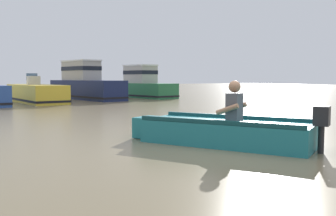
# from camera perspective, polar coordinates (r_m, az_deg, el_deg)

# --- Properties ---
(ground_plane) EXTENTS (120.00, 120.00, 0.00)m
(ground_plane) POSITION_cam_1_polar(r_m,az_deg,el_deg) (7.13, 10.34, -5.56)
(ground_plane) COLOR #7A6B4C
(rowboat_with_person) EXTENTS (2.34, 3.53, 1.19)m
(rowboat_with_person) POSITION_cam_1_polar(r_m,az_deg,el_deg) (7.19, 8.20, -3.42)
(rowboat_with_person) COLOR #1E727A
(rowboat_with_person) RESTS_ON ground
(moored_boat_yellow) EXTENTS (1.77, 5.30, 1.47)m
(moored_boat_yellow) POSITION_cam_1_polar(r_m,az_deg,el_deg) (20.37, -19.12, 2.00)
(moored_boat_yellow) COLOR gold
(moored_boat_yellow) RESTS_ON ground
(moored_boat_navy) EXTENTS (2.31, 6.52, 2.27)m
(moored_boat_navy) POSITION_cam_1_polar(r_m,az_deg,el_deg) (22.80, -12.37, 3.46)
(moored_boat_navy) COLOR #19234C
(moored_boat_navy) RESTS_ON ground
(moored_boat_green) EXTENTS (2.16, 4.88, 2.06)m
(moored_boat_green) POSITION_cam_1_polar(r_m,az_deg,el_deg) (23.96, -3.75, 3.39)
(moored_boat_green) COLOR #287042
(moored_boat_green) RESTS_ON ground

